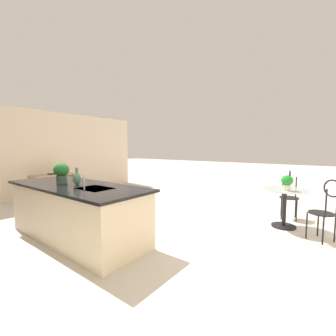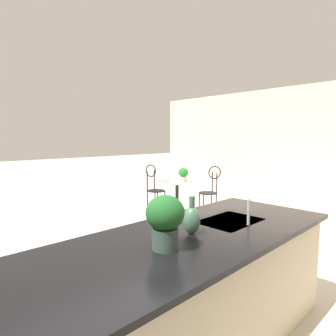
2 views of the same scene
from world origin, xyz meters
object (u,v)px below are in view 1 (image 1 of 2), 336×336
writing_desk (53,182)px  potted_plant_on_table (287,182)px  chair_by_island (289,192)px  potted_plant_counter_near (61,172)px  chair_near_window (325,207)px  bistro_table (285,204)px  keyboard (56,173)px  vase_on_counter (77,178)px

writing_desk → potted_plant_on_table: bearing=-167.2°
chair_by_island → potted_plant_counter_near: size_ratio=2.93×
chair_near_window → potted_plant_counter_near: (3.66, 2.44, 0.55)m
bistro_table → chair_by_island: (0.03, -0.69, 0.13)m
chair_near_window → writing_desk: 6.81m
chair_by_island → writing_desk: (6.03, 2.20, -0.06)m
potted_plant_on_table → potted_plant_counter_near: 4.06m
chair_near_window → writing_desk: chair_near_window is taller
potted_plant_on_table → keyboard: bearing=11.8°
potted_plant_on_table → bistro_table: bearing=-70.6°
chair_by_island → vase_on_counter: 4.33m
potted_plant_counter_near → writing_desk: bearing=-22.9°
chair_near_window → potted_plant_on_table: (0.61, -0.23, 0.33)m
bistro_table → chair_by_island: 0.70m
chair_by_island → chair_near_window: bearing=123.1°
chair_near_window → bistro_table: bearing=-29.0°
chair_by_island → potted_plant_on_table: bearing=95.4°
potted_plant_on_table → chair_by_island: bearing=-84.6°
chair_near_window → keyboard: chair_near_window is taller
writing_desk → bistro_table: bearing=-166.0°
writing_desk → potted_plant_counter_near: 3.37m
writing_desk → potted_plant_on_table: 6.27m
writing_desk → potted_plant_counter_near: size_ratio=3.37×
potted_plant_on_table → potted_plant_counter_near: potted_plant_counter_near is taller
bistro_table → keyboard: size_ratio=1.82×
bistro_table → chair_near_window: bearing=151.0°
potted_plant_on_table → potted_plant_counter_near: (3.05, 2.67, 0.22)m
keyboard → writing_desk: bearing=101.3°
bistro_table → potted_plant_on_table: potted_plant_on_table is taller
writing_desk → keyboard: 0.27m
chair_near_window → potted_plant_counter_near: 4.43m
potted_plant_counter_near → chair_near_window: bearing=-146.3°
chair_near_window → vase_on_counter: bearing=35.5°
potted_plant_counter_near → vase_on_counter: (-0.35, -0.08, -0.09)m
keyboard → potted_plant_counter_near: potted_plant_counter_near is taller
keyboard → bistro_table: bearing=-166.9°
chair_by_island → bistro_table: bearing=92.5°
bistro_table → writing_desk: bearing=14.0°
writing_desk → potted_plant_on_table: (-6.10, -1.38, 0.40)m
vase_on_counter → writing_desk: bearing=-19.6°
chair_near_window → potted_plant_counter_near: bearing=33.7°
bistro_table → potted_plant_counter_near: bearing=43.0°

